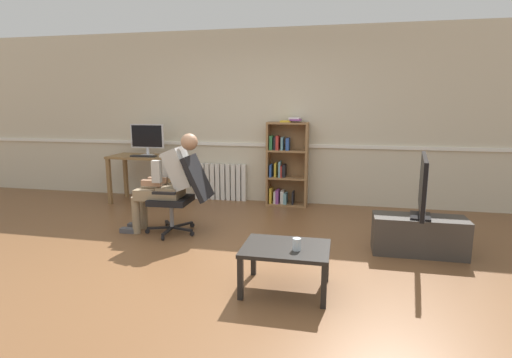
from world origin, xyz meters
The scene contains 14 objects.
ground_plane centered at (0.00, 0.00, 0.00)m, with size 18.00×18.00×0.00m, color brown.
back_wall centered at (0.00, 2.65, 1.35)m, with size 12.00×0.13×2.70m.
computer_desk centered at (-1.92, 2.15, 0.63)m, with size 1.12×0.57×0.76m.
imac_monitor centered at (-1.92, 2.23, 1.04)m, with size 0.56×0.14×0.49m.
keyboard centered at (-1.89, 2.01, 0.77)m, with size 0.41×0.12×0.02m, color black.
computer_mouse centered at (-1.59, 2.03, 0.77)m, with size 0.06×0.10×0.03m, color white.
bookshelf centered at (0.27, 2.44, 0.63)m, with size 0.63×0.29×1.36m.
radiator centered at (-0.81, 2.54, 0.30)m, with size 0.86×0.08×0.60m.
office_chair centered at (-0.74, 0.78, 0.52)m, with size 0.81×0.62×0.97m.
person_seated centered at (-0.92, 0.77, 0.65)m, with size 0.99×0.40×1.22m.
tv_stand centered at (1.95, 0.66, 0.20)m, with size 0.94×0.38×0.40m.
tv_screen centered at (1.95, 0.66, 0.74)m, with size 0.25×1.00×0.64m.
coffee_table centered at (0.69, -0.47, 0.34)m, with size 0.73×0.55×0.39m.
drinking_glass centered at (0.79, -0.53, 0.44)m, with size 0.07×0.07×0.10m, color silver.
Camera 1 is at (1.12, -3.64, 1.57)m, focal length 28.07 mm.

